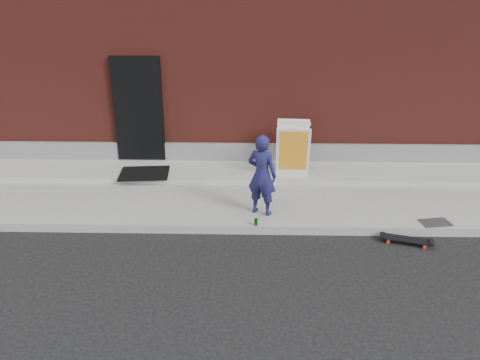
{
  "coord_description": "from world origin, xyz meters",
  "views": [
    {
      "loc": [
        -0.18,
        -6.88,
        3.77
      ],
      "look_at": [
        -0.36,
        0.8,
        0.66
      ],
      "focal_mm": 35.0,
      "sensor_mm": 36.0,
      "label": 1
    }
  ],
  "objects_px": {
    "pizza_sign": "(293,149)",
    "soda_can": "(256,222)",
    "skateboard": "(406,240)",
    "child": "(262,175)"
  },
  "relations": [
    {
      "from": "child",
      "to": "pizza_sign",
      "type": "height_order",
      "value": "child"
    },
    {
      "from": "pizza_sign",
      "to": "skateboard",
      "type": "bearing_deg",
      "value": -54.99
    },
    {
      "from": "child",
      "to": "skateboard",
      "type": "xyz_separation_m",
      "value": [
        2.31,
        -0.77,
        -0.79
      ]
    },
    {
      "from": "skateboard",
      "to": "soda_can",
      "type": "height_order",
      "value": "soda_can"
    },
    {
      "from": "skateboard",
      "to": "pizza_sign",
      "type": "height_order",
      "value": "pizza_sign"
    },
    {
      "from": "pizza_sign",
      "to": "soda_can",
      "type": "distance_m",
      "value": 2.28
    },
    {
      "from": "child",
      "to": "pizza_sign",
      "type": "xyz_separation_m",
      "value": [
        0.66,
        1.59,
        -0.06
      ]
    },
    {
      "from": "skateboard",
      "to": "soda_can",
      "type": "xyz_separation_m",
      "value": [
        -2.41,
        0.29,
        0.14
      ]
    },
    {
      "from": "skateboard",
      "to": "pizza_sign",
      "type": "xyz_separation_m",
      "value": [
        -1.66,
        2.36,
        0.73
      ]
    },
    {
      "from": "pizza_sign",
      "to": "soda_can",
      "type": "xyz_separation_m",
      "value": [
        -0.75,
        -2.07,
        -0.6
      ]
    }
  ]
}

